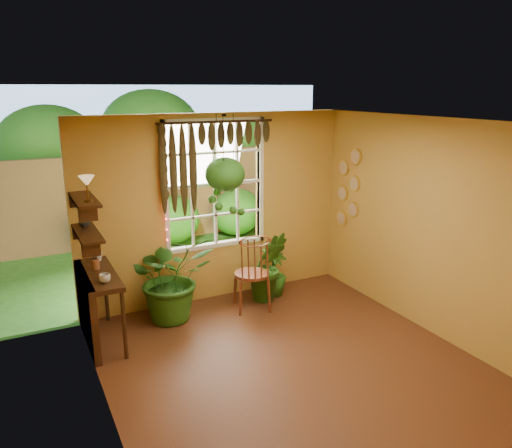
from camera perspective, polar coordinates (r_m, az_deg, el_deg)
The scene contains 23 objects.
floor at distance 5.83m, azimuth 4.47°, elevation -16.05°, with size 4.50×4.50×0.00m, color #562B18.
ceiling at distance 4.99m, azimuth 5.12°, elevation 11.48°, with size 4.50×4.50×0.00m, color white.
wall_back at distance 7.19m, azimuth -4.58°, elevation 1.76°, with size 4.00×4.00×0.00m, color gold.
wall_left at distance 4.60m, azimuth -17.21°, elevation -6.83°, with size 4.50×4.50×0.00m, color gold.
wall_right at distance 6.49m, azimuth 20.05°, elevation -0.64°, with size 4.50×4.50×0.00m, color gold.
window at distance 7.15m, azimuth -4.74°, elevation 4.55°, with size 1.52×0.10×1.86m.
valance_vine at distance 6.92m, azimuth -5.12°, elevation 9.02°, with size 1.70×0.12×1.10m.
string_lights at distance 6.81m, azimuth -10.40°, elevation 4.24°, with size 0.03×0.03×1.54m, color #FF2633, non-canonical shape.
wall_plates at distance 7.72m, azimuth 10.48°, elevation 4.02°, with size 0.04×0.32×1.10m, color beige, non-canonical shape.
counter_ledge at distance 6.38m, azimuth -18.36°, elevation -8.37°, with size 0.40×1.20×0.90m.
shelf_lower at distance 6.10m, azimuth -18.71°, elevation -1.00°, with size 0.25×0.90×0.04m, color #351E0E.
shelf_upper at distance 6.01m, azimuth -19.03°, elevation 2.67°, with size 0.25×0.90×0.04m, color #351E0E.
backyard at distance 11.60m, azimuth -12.20°, elevation 6.32°, with size 14.00×10.00×12.00m.
windsor_chair at distance 7.03m, azimuth -0.42°, elevation -6.85°, with size 0.59×0.61×1.30m.
potted_plant_left at distance 6.75m, azimuth -9.58°, elevation -5.99°, with size 1.08×0.94×1.20m, color #204D14.
potted_plant_mid at distance 7.28m, azimuth 1.33°, elevation -4.79°, with size 0.58×0.47×1.05m, color #204D14.
potted_plant_right at distance 7.51m, azimuth 1.95°, elevation -5.46°, with size 0.41×0.41×0.73m, color #204D14.
hanging_basket at distance 6.82m, azimuth -3.56°, elevation 5.33°, with size 0.55×0.55×1.41m.
cup_a at distance 5.91m, azimuth -16.90°, elevation -5.96°, with size 0.13×0.13×0.10m, color silver.
cup_b at distance 6.66m, azimuth -17.63°, elevation -3.56°, with size 0.12×0.12×0.11m, color beige.
brush_jar at distance 6.34m, azimuth -17.94°, elevation -3.76°, with size 0.10×0.10×0.35m.
shelf_vase at distance 6.30m, azimuth -19.04°, elevation 0.29°, with size 0.13×0.13×0.14m, color #B2AD99.
tiffany_lamp at distance 5.75m, azimuth -18.77°, elevation 4.51°, with size 0.17×0.17×0.29m.
Camera 1 is at (-2.62, -4.23, 3.03)m, focal length 35.00 mm.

